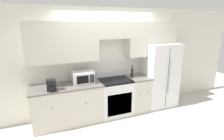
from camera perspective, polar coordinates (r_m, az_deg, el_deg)
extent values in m
plane|color=beige|center=(4.35, 1.56, -15.86)|extent=(12.00, 12.00, 0.00)
cube|color=silver|center=(4.44, -1.66, 2.93)|extent=(8.00, 0.06, 2.60)
cube|color=beige|center=(3.92, -15.81, 8.70)|extent=(1.53, 0.33, 0.87)
cube|color=beige|center=(4.18, 0.25, 12.93)|extent=(0.78, 0.33, 0.39)
cube|color=beige|center=(4.71, 12.68, 9.93)|extent=(1.37, 0.33, 0.87)
cube|color=beige|center=(4.17, -14.15, -11.05)|extent=(1.53, 0.62, 0.87)
cube|color=slate|center=(3.99, -14.57, -5.22)|extent=(1.56, 0.64, 0.03)
sphere|color=black|center=(3.82, -18.86, -11.82)|extent=(0.03, 0.03, 0.03)
sphere|color=black|center=(3.89, -8.54, -10.59)|extent=(0.03, 0.03, 0.03)
cube|color=beige|center=(4.69, 8.25, -7.64)|extent=(0.49, 0.62, 0.87)
cube|color=slate|center=(4.54, 8.47, -2.37)|extent=(0.52, 0.64, 0.03)
sphere|color=black|center=(4.35, 9.03, -7.72)|extent=(0.03, 0.03, 0.03)
sphere|color=black|center=(4.46, 11.52, -7.25)|extent=(0.03, 0.03, 0.03)
cube|color=white|center=(4.43, 0.98, -8.94)|extent=(0.78, 0.62, 0.86)
cube|color=black|center=(4.20, 2.59, -11.06)|extent=(0.62, 0.01, 0.55)
cube|color=black|center=(4.26, 1.01, -3.39)|extent=(0.78, 0.62, 0.04)
cube|color=white|center=(4.48, -0.36, -1.11)|extent=(0.78, 0.04, 0.16)
cylinder|color=silver|center=(4.06, 2.79, -7.60)|extent=(0.62, 0.02, 0.02)
cube|color=white|center=(4.97, 14.91, -1.47)|extent=(0.88, 0.77, 1.72)
cube|color=black|center=(4.68, 17.64, -2.71)|extent=(0.01, 0.01, 1.58)
cylinder|color=#B7B7BC|center=(4.62, 17.59, -1.84)|extent=(0.02, 0.02, 0.95)
cylinder|color=#B7B7BC|center=(4.66, 18.26, -1.74)|extent=(0.02, 0.02, 0.95)
cube|color=white|center=(4.06, -9.49, -2.27)|extent=(0.48, 0.38, 0.27)
cube|color=black|center=(3.87, -9.50, -3.16)|extent=(0.26, 0.01, 0.18)
cube|color=#262628|center=(3.92, -6.50, -2.82)|extent=(0.11, 0.01, 0.19)
cylinder|color=black|center=(4.43, 6.57, -0.99)|extent=(0.06, 0.06, 0.22)
cylinder|color=black|center=(4.39, 6.63, 0.80)|extent=(0.03, 0.03, 0.06)
cylinder|color=black|center=(4.38, 6.65, 1.35)|extent=(0.03, 0.03, 0.02)
cube|color=black|center=(3.78, -19.23, -4.63)|extent=(0.19, 0.16, 0.23)
cylinder|color=black|center=(3.71, -19.08, -5.82)|extent=(0.11, 0.11, 0.10)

